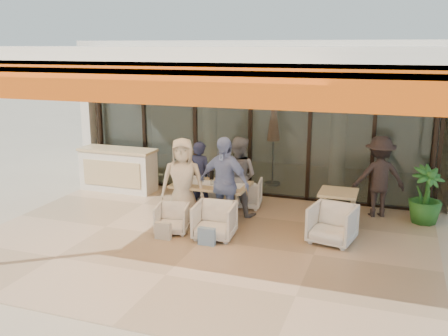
% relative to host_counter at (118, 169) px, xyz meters
% --- Properties ---
extents(ground, '(70.00, 70.00, 0.00)m').
position_rel_host_counter_xyz_m(ground, '(3.07, -2.30, -0.53)').
color(ground, '#C6B293').
rests_on(ground, ground).
extents(terrace_floor, '(8.00, 6.00, 0.01)m').
position_rel_host_counter_xyz_m(terrace_floor, '(3.07, -2.30, -0.53)').
color(terrace_floor, tan).
rests_on(terrace_floor, ground).
extents(terrace_structure, '(8.00, 6.00, 3.40)m').
position_rel_host_counter_xyz_m(terrace_structure, '(3.07, -2.56, 2.72)').
color(terrace_structure, silver).
rests_on(terrace_structure, ground).
extents(glass_storefront, '(8.08, 0.10, 3.20)m').
position_rel_host_counter_xyz_m(glass_storefront, '(3.07, 0.70, 1.07)').
color(glass_storefront, '#9EADA3').
rests_on(glass_storefront, ground).
extents(interior_block, '(9.05, 3.62, 3.52)m').
position_rel_host_counter_xyz_m(interior_block, '(3.08, 3.02, 1.70)').
color(interior_block, silver).
rests_on(interior_block, ground).
extents(host_counter, '(1.85, 0.65, 1.04)m').
position_rel_host_counter_xyz_m(host_counter, '(0.00, 0.00, 0.00)').
color(host_counter, silver).
rests_on(host_counter, ground).
extents(dining_table, '(1.50, 0.90, 0.93)m').
position_rel_host_counter_xyz_m(dining_table, '(2.81, -1.13, 0.15)').
color(dining_table, '#D6BE82').
rests_on(dining_table, ground).
extents(chair_far_left, '(0.71, 0.69, 0.61)m').
position_rel_host_counter_xyz_m(chair_far_left, '(2.40, -0.19, -0.23)').
color(chair_far_left, white).
rests_on(chair_far_left, ground).
extents(chair_far_right, '(0.77, 0.73, 0.69)m').
position_rel_host_counter_xyz_m(chair_far_right, '(3.24, -0.19, -0.18)').
color(chair_far_right, white).
rests_on(chair_far_right, ground).
extents(chair_near_left, '(0.69, 0.66, 0.60)m').
position_rel_host_counter_xyz_m(chair_near_left, '(2.40, -2.09, -0.23)').
color(chair_near_left, white).
rests_on(chair_near_left, ground).
extents(chair_near_right, '(0.77, 0.72, 0.73)m').
position_rel_host_counter_xyz_m(chair_near_right, '(3.24, -2.09, -0.17)').
color(chair_near_right, white).
rests_on(chair_near_right, ground).
extents(diner_navy, '(0.61, 0.46, 1.49)m').
position_rel_host_counter_xyz_m(diner_navy, '(2.40, -0.69, 0.21)').
color(diner_navy, '#1B233D').
rests_on(diner_navy, ground).
extents(diner_grey, '(0.88, 0.74, 1.64)m').
position_rel_host_counter_xyz_m(diner_grey, '(3.24, -0.69, 0.29)').
color(diner_grey, slate).
rests_on(diner_grey, ground).
extents(diner_cream, '(0.96, 0.77, 1.71)m').
position_rel_host_counter_xyz_m(diner_cream, '(2.40, -1.59, 0.33)').
color(diner_cream, beige).
rests_on(diner_cream, ground).
extents(diner_periwinkle, '(1.12, 0.65, 1.79)m').
position_rel_host_counter_xyz_m(diner_periwinkle, '(3.24, -1.59, 0.36)').
color(diner_periwinkle, '#7788C7').
rests_on(diner_periwinkle, ground).
extents(tote_bag_cream, '(0.30, 0.10, 0.34)m').
position_rel_host_counter_xyz_m(tote_bag_cream, '(2.40, -2.49, -0.36)').
color(tote_bag_cream, silver).
rests_on(tote_bag_cream, ground).
extents(tote_bag_blue, '(0.30, 0.10, 0.34)m').
position_rel_host_counter_xyz_m(tote_bag_blue, '(3.24, -2.49, -0.36)').
color(tote_bag_blue, '#99BFD8').
rests_on(tote_bag_blue, ground).
extents(side_table, '(0.70, 0.70, 0.74)m').
position_rel_host_counter_xyz_m(side_table, '(5.27, -0.87, 0.11)').
color(side_table, '#D6BE82').
rests_on(side_table, ground).
extents(side_chair, '(0.86, 0.82, 0.77)m').
position_rel_host_counter_xyz_m(side_chair, '(5.27, -1.62, -0.15)').
color(side_chair, white).
rests_on(side_chair, ground).
extents(standing_woman, '(1.22, 0.93, 1.67)m').
position_rel_host_counter_xyz_m(standing_woman, '(5.95, 0.13, 0.30)').
color(standing_woman, black).
rests_on(standing_woman, ground).
extents(potted_palm, '(0.90, 0.90, 1.15)m').
position_rel_host_counter_xyz_m(potted_palm, '(6.84, -0.01, 0.05)').
color(potted_palm, '#1E5919').
rests_on(potted_palm, ground).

